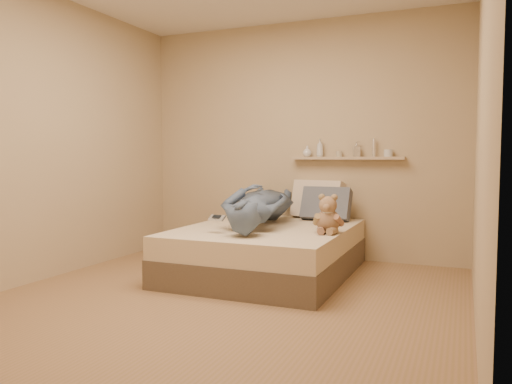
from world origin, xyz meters
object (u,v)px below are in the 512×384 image
at_px(pillow_cream, 318,200).
at_px(bed, 267,251).
at_px(teddy_bear, 328,217).
at_px(wall_shelf, 347,158).
at_px(game_console, 217,218).
at_px(person, 258,205).
at_px(pillow_grey, 326,204).
at_px(dark_plush, 254,209).

bearing_deg(pillow_cream, bed, -107.20).
relative_size(teddy_bear, wall_shelf, 0.29).
height_order(teddy_bear, wall_shelf, wall_shelf).
relative_size(game_console, person, 0.09).
bearing_deg(teddy_bear, pillow_grey, 105.76).
distance_m(game_console, teddy_bear, 0.96).
height_order(bed, person, person).
height_order(bed, dark_plush, dark_plush).
relative_size(game_console, wall_shelf, 0.13).
distance_m(dark_plush, pillow_grey, 0.78).
distance_m(dark_plush, wall_shelf, 1.13).
bearing_deg(pillow_grey, bed, -119.29).
bearing_deg(teddy_bear, game_console, -157.99).
height_order(bed, pillow_grey, pillow_grey).
relative_size(game_console, dark_plush, 0.65).
height_order(bed, teddy_bear, teddy_bear).
bearing_deg(pillow_cream, pillow_grey, -47.09).
distance_m(pillow_cream, pillow_grey, 0.19).
bearing_deg(wall_shelf, dark_plush, -159.67).
relative_size(pillow_grey, person, 0.30).
height_order(dark_plush, pillow_cream, pillow_cream).
distance_m(bed, wall_shelf, 1.38).
relative_size(dark_plush, person, 0.15).
bearing_deg(dark_plush, pillow_cream, 22.63).
bearing_deg(game_console, teddy_bear, 22.01).
height_order(dark_plush, person, person).
distance_m(game_console, person, 0.62).
xyz_separation_m(teddy_bear, person, (-0.75, 0.24, 0.06)).
bearing_deg(pillow_grey, game_console, -118.28).
xyz_separation_m(bed, pillow_grey, (0.39, 0.69, 0.40)).
bearing_deg(teddy_bear, bed, 165.47).
bearing_deg(pillow_cream, dark_plush, -157.37).
bearing_deg(pillow_cream, person, -116.89).
bearing_deg(bed, wall_shelf, 58.82).
bearing_deg(bed, person, 147.73).
distance_m(teddy_bear, pillow_cream, 1.06).
relative_size(bed, pillow_grey, 3.80).
xyz_separation_m(game_console, person, (0.14, 0.60, 0.07)).
height_order(game_console, teddy_bear, teddy_bear).
distance_m(person, wall_shelf, 1.16).
distance_m(game_console, pillow_grey, 1.38).
height_order(pillow_cream, pillow_grey, pillow_cream).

